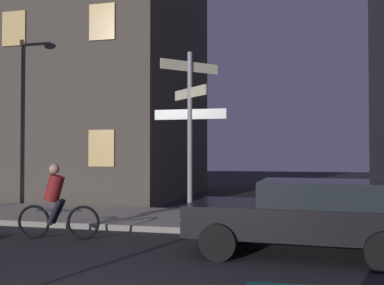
# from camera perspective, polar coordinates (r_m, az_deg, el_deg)

# --- Properties ---
(sidewalk_kerb) EXTENTS (40.00, 3.37, 0.14)m
(sidewalk_kerb) POSITION_cam_1_polar(r_m,az_deg,el_deg) (11.86, 0.64, -9.97)
(sidewalk_kerb) COLOR gray
(sidewalk_kerb) RESTS_ON ground_plane
(signpost) EXTENTS (1.76, 1.14, 4.12)m
(signpost) POSITION_cam_1_polar(r_m,az_deg,el_deg) (10.51, -0.27, 2.77)
(signpost) COLOR gray
(signpost) RESTS_ON sidewalk_kerb
(car_near_right) EXTENTS (4.17, 2.23, 1.34)m
(car_near_right) POSITION_cam_1_polar(r_m,az_deg,el_deg) (8.41, 14.38, -8.88)
(car_near_right) COLOR black
(car_near_right) RESTS_ON ground_plane
(cyclist) EXTENTS (1.81, 0.38, 1.61)m
(cyclist) POSITION_cam_1_polar(r_m,az_deg,el_deg) (10.00, -17.14, -7.60)
(cyclist) COLOR black
(cyclist) RESTS_ON ground_plane
(building_left_block) EXTENTS (9.93, 9.09, 15.47)m
(building_left_block) POSITION_cam_1_polar(r_m,az_deg,el_deg) (21.06, -14.51, 14.92)
(building_left_block) COLOR #4C443D
(building_left_block) RESTS_ON ground_plane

